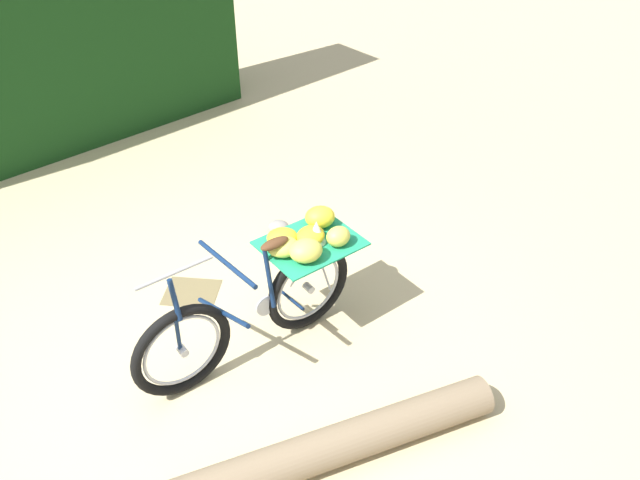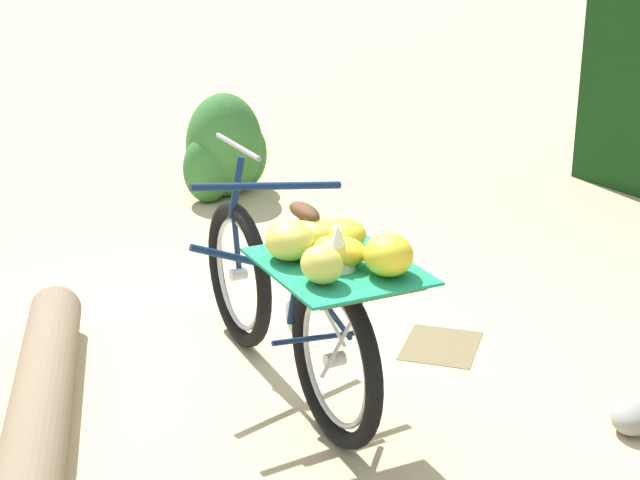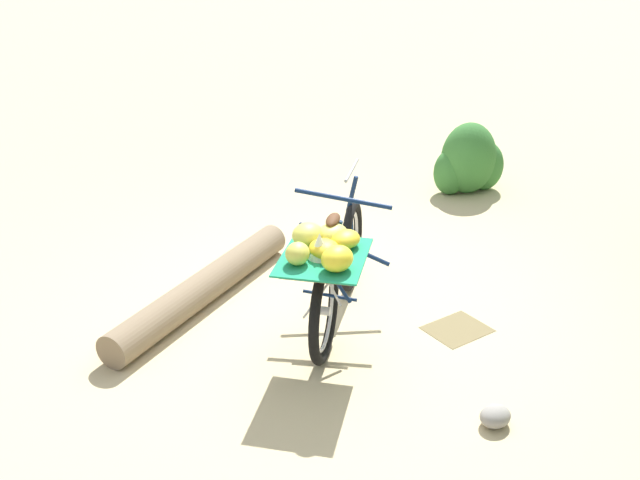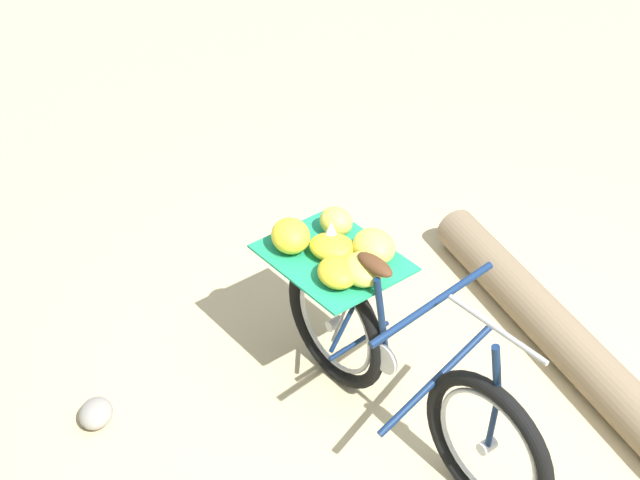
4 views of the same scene
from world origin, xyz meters
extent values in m
plane|color=#C6B284|center=(0.00, 0.00, 0.00)|extent=(60.00, 60.00, 0.00)
cube|color=#143814|center=(-2.60, 3.17, 1.49)|extent=(3.74, 4.00, 2.99)
torus|color=black|center=(-0.12, -0.24, 0.36)|extent=(0.58, 0.55, 0.73)
torus|color=#B7B7BC|center=(-0.12, -0.24, 0.36)|extent=(0.43, 0.41, 0.57)
cylinder|color=#B7B7BC|center=(-0.12, -0.24, 0.36)|extent=(0.10, 0.10, 0.06)
torus|color=black|center=(0.65, 0.48, 0.36)|extent=(0.58, 0.55, 0.73)
torus|color=#B7B7BC|center=(0.65, 0.48, 0.36)|extent=(0.43, 0.41, 0.57)
cylinder|color=#B7B7BC|center=(0.65, 0.48, 0.36)|extent=(0.10, 0.10, 0.06)
cylinder|color=#0F2347|center=(0.12, -0.01, 0.53)|extent=(0.51, 0.53, 0.30)
cylinder|color=#0F2347|center=(0.17, 0.03, 0.92)|extent=(0.51, 0.54, 0.11)
cylinder|color=#0F2347|center=(0.40, 0.25, 0.64)|extent=(0.10, 0.11, 0.49)
cylinder|color=#0F2347|center=(0.51, 0.35, 0.38)|extent=(0.28, 0.29, 0.05)
cylinder|color=#0F2347|center=(0.54, 0.38, 0.59)|extent=(0.24, 0.25, 0.47)
cylinder|color=#0F2347|center=(-0.13, -0.24, 0.52)|extent=(0.05, 0.05, 0.30)
cylinder|color=#0F2347|center=(-0.11, -0.23, 0.81)|extent=(0.09, 0.09, 0.30)
cylinder|color=gray|center=(-0.09, -0.21, 1.02)|extent=(0.39, 0.37, 0.02)
ellipsoid|color=#4C2D19|center=(0.44, 0.29, 0.91)|extent=(0.22, 0.22, 0.06)
cylinder|color=#B7B7BC|center=(0.37, 0.22, 0.40)|extent=(0.13, 0.12, 0.16)
cylinder|color=#B7B7BC|center=(0.58, 0.42, 0.56)|extent=(0.15, 0.16, 0.39)
cylinder|color=#B7B7BC|center=(0.73, 0.56, 0.56)|extent=(0.18, 0.19, 0.39)
cube|color=brown|center=(0.66, 0.50, 0.76)|extent=(0.74, 0.73, 0.02)
cube|color=#1E8C60|center=(0.66, 0.50, 0.78)|extent=(0.87, 0.86, 0.01)
ellipsoid|color=#CCC64C|center=(0.49, 0.35, 0.84)|extent=(0.27, 0.24, 0.12)
ellipsoid|color=#CCC64C|center=(0.86, 0.49, 0.85)|extent=(0.23, 0.23, 0.14)
ellipsoid|color=gold|center=(0.66, 0.50, 0.84)|extent=(0.26, 0.28, 0.11)
ellipsoid|color=#CCC64C|center=(0.65, 0.30, 0.86)|extent=(0.30, 0.28, 0.15)
ellipsoid|color=gold|center=(0.46, 0.46, 0.84)|extent=(0.27, 0.26, 0.11)
ellipsoid|color=yellow|center=(0.71, 0.71, 0.86)|extent=(0.27, 0.25, 0.16)
sphere|color=gold|center=(0.67, 0.45, 0.82)|extent=(0.08, 0.08, 0.08)
cone|color=white|center=(0.70, 0.51, 0.87)|extent=(0.20, 0.20, 0.18)
cylinder|color=#7F6B51|center=(0.97, -0.69, 0.13)|extent=(1.98, 1.21, 0.25)
ellipsoid|color=gray|center=(0.22, 1.65, 0.06)|extent=(0.20, 0.17, 0.12)
cube|color=olive|center=(-0.37, 0.74, 0.00)|extent=(0.44, 0.36, 0.01)
camera|label=1|loc=(1.10, -3.09, 3.50)|focal=35.75mm
camera|label=2|loc=(4.03, 1.47, 2.11)|focal=54.65mm
camera|label=3|loc=(3.03, 3.90, 2.77)|focal=40.26mm
camera|label=4|loc=(-2.96, 0.28, 3.50)|focal=52.45mm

